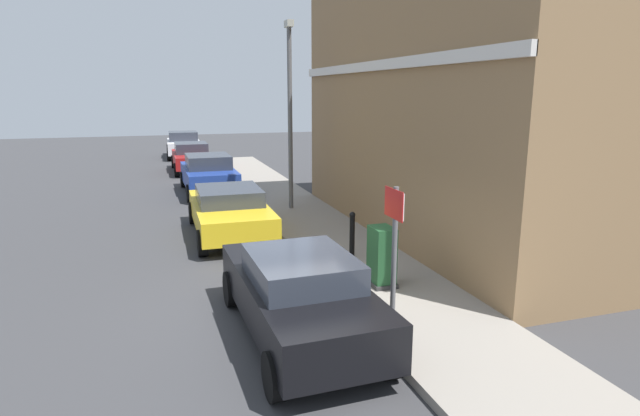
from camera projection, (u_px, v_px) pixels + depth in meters
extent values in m
plane|color=#38383A|center=(292.00, 307.00, 9.42)|extent=(80.00, 80.00, 0.00)
cube|color=gray|center=(306.00, 219.00, 15.58)|extent=(2.36, 30.00, 0.15)
cube|color=olive|center=(491.00, 92.00, 13.91)|extent=(6.62, 11.26, 7.55)
cube|color=silver|center=(377.00, 66.00, 12.77)|extent=(0.12, 11.26, 0.24)
cube|color=black|center=(298.00, 297.00, 8.14)|extent=(1.79, 4.28, 0.68)
cube|color=#2D333D|center=(301.00, 268.00, 7.86)|extent=(1.52, 1.87, 0.43)
cylinder|color=black|center=(231.00, 289.00, 9.40)|extent=(0.24, 0.65, 0.64)
cylinder|color=black|center=(314.00, 279.00, 9.91)|extent=(0.24, 0.65, 0.64)
cylinder|color=black|center=(275.00, 376.00, 6.52)|extent=(0.24, 0.65, 0.64)
cylinder|color=black|center=(388.00, 355.00, 7.03)|extent=(0.24, 0.65, 0.64)
cube|color=gold|center=(230.00, 213.00, 13.94)|extent=(1.89, 4.39, 0.58)
cube|color=#2D333D|center=(229.00, 196.00, 13.87)|extent=(1.64, 1.98, 0.42)
cylinder|color=black|center=(193.00, 213.00, 15.28)|extent=(0.23, 0.64, 0.64)
cylinder|color=black|center=(252.00, 209.00, 15.78)|extent=(0.23, 0.64, 0.64)
cylinder|color=black|center=(202.00, 243.00, 12.23)|extent=(0.23, 0.64, 0.64)
cylinder|color=black|center=(275.00, 237.00, 12.73)|extent=(0.23, 0.64, 0.64)
cube|color=navy|center=(209.00, 176.00, 19.82)|extent=(1.83, 4.25, 0.66)
cube|color=#2D333D|center=(208.00, 162.00, 19.62)|extent=(1.59, 1.94, 0.51)
cylinder|color=black|center=(183.00, 179.00, 21.08)|extent=(0.23, 0.64, 0.64)
cylinder|color=black|center=(225.00, 177.00, 21.60)|extent=(0.23, 0.64, 0.64)
cylinder|color=black|center=(190.00, 193.00, 18.18)|extent=(0.23, 0.64, 0.64)
cylinder|color=black|center=(238.00, 191.00, 18.70)|extent=(0.23, 0.64, 0.64)
cube|color=maroon|center=(192.00, 159.00, 25.20)|extent=(1.69, 4.17, 0.58)
cube|color=#2D333D|center=(191.00, 148.00, 25.11)|extent=(1.48, 1.75, 0.51)
cylinder|color=black|center=(174.00, 162.00, 26.45)|extent=(0.22, 0.64, 0.64)
cylinder|color=black|center=(205.00, 160.00, 26.92)|extent=(0.22, 0.64, 0.64)
cylinder|color=black|center=(177.00, 170.00, 23.60)|extent=(0.22, 0.64, 0.64)
cylinder|color=black|center=(212.00, 168.00, 24.07)|extent=(0.22, 0.64, 0.64)
cube|color=silver|center=(184.00, 146.00, 30.65)|extent=(1.93, 4.13, 0.66)
cube|color=#2D333D|center=(183.00, 136.00, 30.46)|extent=(1.65, 1.78, 0.54)
cylinder|color=black|center=(169.00, 150.00, 31.89)|extent=(0.24, 0.65, 0.64)
cylinder|color=black|center=(197.00, 149.00, 32.36)|extent=(0.24, 0.65, 0.64)
cylinder|color=black|center=(169.00, 155.00, 29.09)|extent=(0.24, 0.65, 0.64)
cylinder|color=black|center=(200.00, 154.00, 29.56)|extent=(0.24, 0.65, 0.64)
cube|color=#1E4C28|center=(382.00, 256.00, 9.95)|extent=(0.40, 0.55, 1.15)
cube|color=#333333|center=(381.00, 283.00, 10.06)|extent=(0.46, 0.61, 0.08)
cylinder|color=black|center=(352.00, 236.00, 11.69)|extent=(0.12, 0.12, 0.95)
sphere|color=black|center=(352.00, 215.00, 11.58)|extent=(0.14, 0.14, 0.14)
cylinder|color=#59595B|center=(394.00, 262.00, 7.80)|extent=(0.08, 0.08, 2.30)
cube|color=white|center=(395.00, 204.00, 7.60)|extent=(0.03, 0.56, 0.40)
cube|color=red|center=(394.00, 204.00, 7.59)|extent=(0.01, 0.60, 0.44)
cylinder|color=#59595B|center=(290.00, 121.00, 16.13)|extent=(0.14, 0.14, 5.50)
cube|color=#A5A599|center=(289.00, 24.00, 15.50)|extent=(0.20, 0.44, 0.20)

